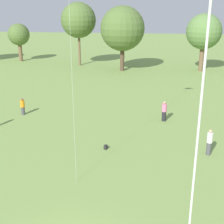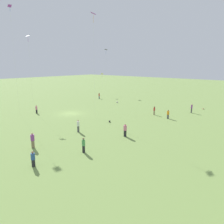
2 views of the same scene
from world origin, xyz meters
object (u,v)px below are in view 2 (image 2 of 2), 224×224
at_px(kite_3, 11,18).
at_px(picnic_bag_2, 110,121).
at_px(person_4, 154,111).
at_px(kite_5, 102,75).
at_px(person_5, 99,96).
at_px(person_0, 33,140).
at_px(picnic_bag_0, 117,102).
at_px(person_1, 192,108).
at_px(kite_1, 28,42).
at_px(person_3, 33,159).
at_px(kite_2, 93,20).
at_px(person_8, 84,145).
at_px(picnic_bag_1, 203,109).
at_px(person_6, 168,114).
at_px(person_2, 36,109).
at_px(person_7, 125,130).
at_px(person_9, 78,126).
at_px(kite_0, 106,52).

bearing_deg(kite_3, picnic_bag_2, 165.95).
relative_size(person_4, kite_5, 0.24).
xyz_separation_m(person_4, person_5, (-7.55, -23.06, 0.00)).
xyz_separation_m(person_0, picnic_bag_0, (-31.16, -12.57, -0.77)).
distance_m(person_1, kite_1, 36.66).
bearing_deg(person_3, kite_2, -129.41).
xyz_separation_m(person_1, person_4, (6.65, -5.02, -0.11)).
height_order(person_8, kite_3, kite_3).
distance_m(person_8, picnic_bag_0, 33.47).
bearing_deg(picnic_bag_1, person_6, -8.51).
relative_size(person_2, kite_5, 0.24).
distance_m(kite_1, kite_3, 5.32).
bearing_deg(kite_3, person_3, 121.88).
height_order(person_2, kite_2, kite_2).
xyz_separation_m(person_0, person_7, (-10.88, 5.86, -0.03)).
bearing_deg(person_7, picnic_bag_0, 152.68).
xyz_separation_m(person_3, kite_1, (-13.94, -24.71, 13.64)).
bearing_deg(person_1, person_2, 66.66).
bearing_deg(kite_2, person_4, -29.67).
bearing_deg(person_9, picnic_bag_1, 117.36).
distance_m(person_0, person_3, 5.34).
height_order(kite_5, picnic_bag_1, kite_5).
bearing_deg(kite_1, kite_2, 60.03).
relative_size(person_3, person_6, 1.00).
bearing_deg(kite_5, picnic_bag_2, 136.43).
distance_m(person_4, person_8, 22.62).
bearing_deg(kite_5, person_2, 106.51).
distance_m(kite_1, kite_5, 29.01).
height_order(person_0, person_3, person_0).
bearing_deg(kite_5, person_9, 128.99).
bearing_deg(picnic_bag_1, person_8, -3.02).
distance_m(person_6, kite_2, 21.83).
bearing_deg(person_7, person_3, -74.63).
distance_m(person_5, person_9, 32.40).
height_order(person_7, person_8, person_7).
bearing_deg(kite_5, kite_2, 131.57).
bearing_deg(person_1, kite_2, 76.66).
distance_m(person_3, person_9, 11.71).
xyz_separation_m(person_4, kite_2, (9.35, -7.56, 16.79)).
distance_m(person_0, kite_3, 27.70).
distance_m(person_1, person_9, 25.50).
relative_size(person_1, person_6, 1.15).
height_order(person_1, kite_0, kite_0).
bearing_deg(picnic_bag_1, person_9, -15.53).
xyz_separation_m(person_4, kite_5, (-13.32, -27.30, 5.73)).
xyz_separation_m(person_7, person_9, (3.07, -6.57, 0.04)).
height_order(person_9, kite_5, kite_5).
distance_m(person_4, picnic_bag_0, 15.65).
height_order(person_4, kite_2, kite_2).
bearing_deg(picnic_bag_0, person_7, 42.27).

